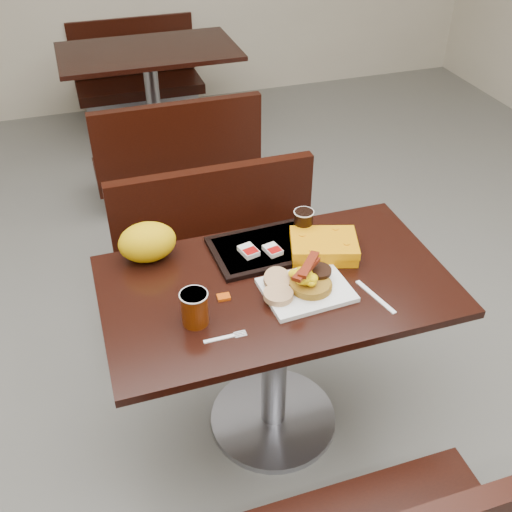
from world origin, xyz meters
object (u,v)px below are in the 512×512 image
object	(u,v)px
bench_far_s	(174,147)
hashbrown_sleeve_left	(249,251)
fork	(219,339)
clamshell	(324,247)
knife	(375,297)
paper_bag	(147,242)
coffee_cup_far	(303,223)
table_near	(275,358)
bench_near_n	(225,256)
coffee_cup_near	(195,308)
tray	(264,248)
table_far	(153,102)
platter	(306,290)
hashbrown_sleeve_right	(273,250)
pancake_stack	(311,284)
bench_far_n	(138,71)

from	to	relation	value
bench_far_s	hashbrown_sleeve_left	xyz separation A→B (m)	(-0.05, -1.73, 0.42)
fork	clamshell	bearing A→B (deg)	32.99
knife	paper_bag	world-z (taller)	paper_bag
coffee_cup_far	paper_bag	distance (m)	0.58
coffee_cup_far	table_near	bearing A→B (deg)	-129.38
bench_near_n	coffee_cup_near	size ratio (longest dim) A/B	8.47
bench_far_s	tray	size ratio (longest dim) A/B	2.64
paper_bag	table_near	bearing A→B (deg)	-34.77
table_far	platter	distance (m)	2.71
hashbrown_sleeve_left	coffee_cup_near	bearing A→B (deg)	-146.99
bench_near_n	hashbrown_sleeve_left	xyz separation A→B (m)	(-0.05, -0.53, 0.42)
bench_near_n	coffee_cup_near	distance (m)	0.98
paper_bag	coffee_cup_near	bearing A→B (deg)	-77.87
table_near	hashbrown_sleeve_right	distance (m)	0.43
pancake_stack	clamshell	distance (m)	0.22
bench_far_n	paper_bag	size ratio (longest dim) A/B	4.81
hashbrown_sleeve_left	hashbrown_sleeve_right	distance (m)	0.09
hashbrown_sleeve_left	coffee_cup_far	size ratio (longest dim) A/B	0.76
coffee_cup_near	table_far	bearing A→B (deg)	83.43
platter	coffee_cup_far	size ratio (longest dim) A/B	2.96
bench_near_n	bench_far_s	xyz separation A→B (m)	(0.00, 1.20, 0.00)
bench_far_s	bench_near_n	bearing A→B (deg)	-90.00
table_near	hashbrown_sleeve_right	world-z (taller)	hashbrown_sleeve_right
bench_far_n	coffee_cup_near	distance (m)	3.45
table_near	tray	bearing A→B (deg)	84.93
table_near	coffee_cup_far	size ratio (longest dim) A/B	12.31
coffee_cup_near	hashbrown_sleeve_right	bearing A→B (deg)	36.35
bench_far_n	hashbrown_sleeve_left	distance (m)	3.16
table_far	table_near	bearing A→B (deg)	-90.00
bench_far_s	pancake_stack	distance (m)	2.03
coffee_cup_near	bench_near_n	bearing A→B (deg)	68.91
bench_far_n	table_far	bearing A→B (deg)	-90.00
knife	hashbrown_sleeve_right	bearing A→B (deg)	-155.52
bench_near_n	coffee_cup_far	distance (m)	0.68
clamshell	table_far	bearing A→B (deg)	112.42
coffee_cup_near	tray	bearing A→B (deg)	42.24
table_near	bench_far_s	xyz separation A→B (m)	(0.00, 1.90, -0.02)
bench_far_n	paper_bag	world-z (taller)	paper_bag
bench_far_n	coffee_cup_near	size ratio (longest dim) A/B	8.47
bench_far_s	bench_far_n	distance (m)	1.40
hashbrown_sleeve_left	knife	bearing A→B (deg)	-59.07
pancake_stack	knife	distance (m)	0.22
hashbrown_sleeve_left	table_near	bearing A→B (deg)	-87.50
bench_near_n	hashbrown_sleeve_left	bearing A→B (deg)	-95.20
tray	coffee_cup_far	bearing A→B (deg)	9.39
platter	knife	xyz separation A→B (m)	(0.21, -0.10, -0.01)
knife	coffee_cup_far	size ratio (longest dim) A/B	1.96
table_far	clamshell	size ratio (longest dim) A/B	5.01
bench_far_n	tray	distance (m)	3.14
table_far	hashbrown_sleeve_right	world-z (taller)	hashbrown_sleeve_right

